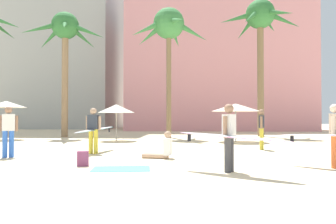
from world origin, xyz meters
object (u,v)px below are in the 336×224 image
object	(u,v)px
person_near_left	(8,129)
palm_tree_center	(169,29)
backpack	(83,159)
person_mid_left	(230,135)
palm_tree_right	(65,35)
person_far_left	(262,127)
palm_tree_left	(260,24)
beach_towel	(121,169)
person_mid_center	(94,129)
cafe_umbrella_1	(6,104)
cafe_umbrella_3	(116,109)
person_near_right	(163,149)
cafe_umbrella_2	(236,107)

from	to	relation	value
person_near_left	palm_tree_center	bearing A→B (deg)	124.19
backpack	person_mid_left	bearing A→B (deg)	-113.09
palm_tree_right	person_far_left	size ratio (longest dim) A/B	5.07
palm_tree_left	beach_towel	world-z (taller)	palm_tree_left
person_mid_center	person_near_left	size ratio (longest dim) A/B	1.82
palm_tree_center	cafe_umbrella_1	bearing A→B (deg)	-164.73
cafe_umbrella_3	person_mid_left	size ratio (longest dim) A/B	0.80
beach_towel	person_near_left	size ratio (longest dim) A/B	0.87
person_near_left	person_mid_left	bearing A→B (deg)	38.94
backpack	person_far_left	world-z (taller)	person_far_left
palm_tree_left	person_mid_center	world-z (taller)	palm_tree_left
palm_tree_center	person_near_left	bearing A→B (deg)	-113.71
palm_tree_left	person_mid_center	size ratio (longest dim) A/B	3.15
palm_tree_right	palm_tree_left	bearing A→B (deg)	8.07
cafe_umbrella_3	person_mid_center	distance (m)	6.37
cafe_umbrella_3	person_near_left	size ratio (longest dim) A/B	1.23
palm_tree_center	person_far_left	size ratio (longest dim) A/B	5.18
palm_tree_left	person_near_right	size ratio (longest dim) A/B	9.87
palm_tree_center	person_mid_left	distance (m)	15.00
cafe_umbrella_3	person_near_right	bearing A→B (deg)	-65.91
cafe_umbrella_3	beach_towel	bearing A→B (deg)	-75.78
person_mid_center	palm_tree_center	bearing A→B (deg)	174.20
beach_towel	person_mid_center	distance (m)	4.01
cafe_umbrella_3	beach_towel	world-z (taller)	cafe_umbrella_3
backpack	person_far_left	size ratio (longest dim) A/B	0.25
beach_towel	palm_tree_center	bearing A→B (deg)	88.25
palm_tree_right	beach_towel	bearing A→B (deg)	-61.89
palm_tree_left	cafe_umbrella_2	world-z (taller)	palm_tree_left
person_mid_center	person_mid_left	distance (m)	5.98
cafe_umbrella_1	person_far_left	world-z (taller)	cafe_umbrella_1
backpack	person_near_right	world-z (taller)	person_near_right
cafe_umbrella_2	person_near_left	xyz separation A→B (m)	(-8.77, -7.44, -0.97)
cafe_umbrella_2	person_mid_center	distance (m)	8.73
palm_tree_right	person_near_left	bearing A→B (deg)	-77.16
person_mid_left	person_near_left	bearing A→B (deg)	-169.56
beach_towel	cafe_umbrella_2	bearing A→B (deg)	65.20
cafe_umbrella_1	cafe_umbrella_2	xyz separation A→B (m)	(13.87, -0.70, -0.25)
cafe_umbrella_1	person_mid_center	distance (m)	10.30
person_near_right	cafe_umbrella_1	bearing A→B (deg)	-28.73
palm_tree_right	person_near_right	world-z (taller)	palm_tree_right
cafe_umbrella_1	person_far_left	size ratio (longest dim) A/B	1.39
cafe_umbrella_1	backpack	bearing A→B (deg)	-49.79
person_mid_center	person_near_right	distance (m)	3.05
palm_tree_right	beach_towel	xyz separation A→B (m)	(6.79, -12.71, -7.06)
palm_tree_right	beach_towel	distance (m)	16.05
palm_tree_left	backpack	size ratio (longest dim) A/B	23.65
cafe_umbrella_2	backpack	size ratio (longest dim) A/B	6.50
palm_tree_left	cafe_umbrella_2	distance (m)	8.51
cafe_umbrella_2	palm_tree_right	bearing A→B (deg)	164.07
backpack	person_mid_center	world-z (taller)	person_mid_center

